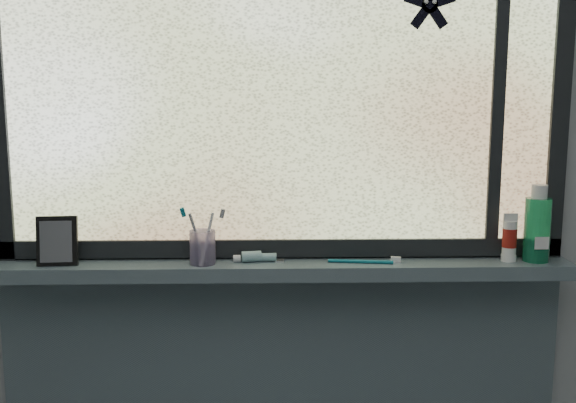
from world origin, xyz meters
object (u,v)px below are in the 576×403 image
(vanity_mirror, at_px, (57,241))
(toothbrush_cup, at_px, (203,247))
(cream_tube, at_px, (510,236))
(mouthwash_bottle, at_px, (537,223))

(vanity_mirror, distance_m, toothbrush_cup, 0.40)
(vanity_mirror, bearing_deg, toothbrush_cup, -3.58)
(toothbrush_cup, xyz_separation_m, cream_tube, (0.86, 0.01, 0.03))
(toothbrush_cup, height_order, cream_tube, cream_tube)
(mouthwash_bottle, bearing_deg, vanity_mirror, -179.53)
(vanity_mirror, height_order, cream_tube, vanity_mirror)
(vanity_mirror, height_order, toothbrush_cup, vanity_mirror)
(toothbrush_cup, relative_size, mouthwash_bottle, 0.52)
(toothbrush_cup, distance_m, cream_tube, 0.86)
(vanity_mirror, xyz_separation_m, toothbrush_cup, (0.39, 0.00, -0.02))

